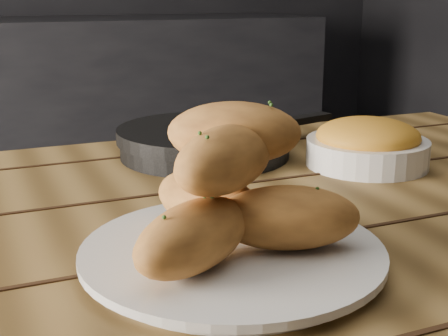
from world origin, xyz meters
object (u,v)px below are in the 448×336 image
at_px(plate, 232,255).
at_px(bowl, 367,144).
at_px(table, 168,306).
at_px(bread_rolls, 230,190).
at_px(skillet, 206,141).

height_order(plate, bowl, bowl).
xyz_separation_m(table, bread_rolls, (0.02, -0.13, 0.18)).
relative_size(bread_rolls, skillet, 0.61).
distance_m(table, bread_rolls, 0.22).
bearing_deg(plate, skillet, 72.00).
height_order(bread_rolls, skillet, bread_rolls).
bearing_deg(table, skillet, 59.95).
distance_m(bread_rolls, skillet, 0.41).
xyz_separation_m(table, skillet, (0.15, 0.26, 0.13)).
height_order(plate, bread_rolls, bread_rolls).
xyz_separation_m(table, bowl, (0.35, 0.11, 0.14)).
distance_m(plate, bread_rolls, 0.06).
bearing_deg(table, plate, -79.25).
distance_m(bread_rolls, bowl, 0.41).
xyz_separation_m(bread_rolls, bowl, (0.33, 0.24, -0.04)).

